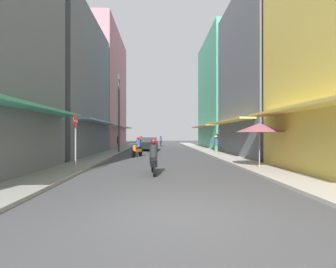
{
  "coord_description": "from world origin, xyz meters",
  "views": [
    {
      "loc": [
        -0.35,
        -5.21,
        1.75
      ],
      "look_at": [
        0.68,
        21.04,
        1.81
      ],
      "focal_mm": 26.1,
      "sensor_mm": 36.0,
      "label": 1
    }
  ],
  "objects_px": {
    "motorbike_white": "(141,143)",
    "parked_car": "(149,144)",
    "motorbike_orange": "(137,148)",
    "pedestrian_far": "(216,143)",
    "motorbike_black": "(153,158)",
    "motorbike_maroon": "(161,142)",
    "pedestrian_midway": "(118,141)",
    "street_sign_no_entry": "(76,135)",
    "utility_pole": "(119,113)",
    "vendor_umbrella": "(259,128)"
  },
  "relations": [
    {
      "from": "motorbike_white",
      "to": "parked_car",
      "type": "bearing_deg",
      "value": -75.92
    },
    {
      "from": "motorbike_orange",
      "to": "pedestrian_far",
      "type": "xyz_separation_m",
      "value": [
        6.97,
        2.92,
        0.26
      ]
    },
    {
      "from": "motorbike_black",
      "to": "motorbike_maroon",
      "type": "distance_m",
      "value": 25.78
    },
    {
      "from": "motorbike_black",
      "to": "pedestrian_midway",
      "type": "xyz_separation_m",
      "value": [
        -4.2,
        16.27,
        0.29
      ]
    },
    {
      "from": "parked_car",
      "to": "pedestrian_far",
      "type": "xyz_separation_m",
      "value": [
        6.3,
        -4.83,
        0.22
      ]
    },
    {
      "from": "motorbike_white",
      "to": "pedestrian_midway",
      "type": "height_order",
      "value": "pedestrian_midway"
    },
    {
      "from": "motorbike_maroon",
      "to": "motorbike_black",
      "type": "bearing_deg",
      "value": -91.28
    },
    {
      "from": "motorbike_maroon",
      "to": "pedestrian_far",
      "type": "relative_size",
      "value": 1.06
    },
    {
      "from": "motorbike_maroon",
      "to": "pedestrian_midway",
      "type": "height_order",
      "value": "pedestrian_midway"
    },
    {
      "from": "motorbike_black",
      "to": "street_sign_no_entry",
      "type": "relative_size",
      "value": 0.68
    },
    {
      "from": "motorbike_black",
      "to": "motorbike_maroon",
      "type": "height_order",
      "value": "same"
    },
    {
      "from": "motorbike_black",
      "to": "motorbike_maroon",
      "type": "bearing_deg",
      "value": 88.72
    },
    {
      "from": "utility_pole",
      "to": "street_sign_no_entry",
      "type": "bearing_deg",
      "value": -89.53
    },
    {
      "from": "vendor_umbrella",
      "to": "utility_pole",
      "type": "xyz_separation_m",
      "value": [
        -8.69,
        11.32,
        1.73
      ]
    },
    {
      "from": "utility_pole",
      "to": "street_sign_no_entry",
      "type": "height_order",
      "value": "utility_pole"
    },
    {
      "from": "motorbike_maroon",
      "to": "pedestrian_far",
      "type": "bearing_deg",
      "value": -70.89
    },
    {
      "from": "motorbike_white",
      "to": "street_sign_no_entry",
      "type": "xyz_separation_m",
      "value": [
        -1.42,
        -21.03,
        1.01
      ]
    },
    {
      "from": "utility_pole",
      "to": "street_sign_no_entry",
      "type": "xyz_separation_m",
      "value": [
        0.1,
        -12.3,
        -2.1
      ]
    },
    {
      "from": "motorbike_black",
      "to": "street_sign_no_entry",
      "type": "distance_m",
      "value": 3.55
    },
    {
      "from": "motorbike_maroon",
      "to": "vendor_umbrella",
      "type": "xyz_separation_m",
      "value": [
        4.62,
        -24.68,
        1.39
      ]
    },
    {
      "from": "parked_car",
      "to": "vendor_umbrella",
      "type": "xyz_separation_m",
      "value": [
        5.96,
        -15.19,
        1.35
      ]
    },
    {
      "from": "pedestrian_midway",
      "to": "utility_pole",
      "type": "xyz_separation_m",
      "value": [
        0.7,
        -3.85,
        2.82
      ]
    },
    {
      "from": "motorbike_maroon",
      "to": "pedestrian_midway",
      "type": "xyz_separation_m",
      "value": [
        -4.77,
        -9.51,
        0.29
      ]
    },
    {
      "from": "vendor_umbrella",
      "to": "utility_pole",
      "type": "relative_size",
      "value": 0.31
    },
    {
      "from": "vendor_umbrella",
      "to": "utility_pole",
      "type": "bearing_deg",
      "value": 127.52
    },
    {
      "from": "parked_car",
      "to": "utility_pole",
      "type": "height_order",
      "value": "utility_pole"
    },
    {
      "from": "motorbike_black",
      "to": "parked_car",
      "type": "distance_m",
      "value": 16.3
    },
    {
      "from": "parked_car",
      "to": "vendor_umbrella",
      "type": "bearing_deg",
      "value": -68.58
    },
    {
      "from": "pedestrian_far",
      "to": "parked_car",
      "type": "bearing_deg",
      "value": 142.55
    },
    {
      "from": "motorbike_white",
      "to": "street_sign_no_entry",
      "type": "bearing_deg",
      "value": -93.85
    },
    {
      "from": "motorbike_black",
      "to": "motorbike_maroon",
      "type": "xyz_separation_m",
      "value": [
        0.57,
        25.77,
        0.0
      ]
    },
    {
      "from": "pedestrian_midway",
      "to": "motorbike_black",
      "type": "bearing_deg",
      "value": -75.52
    },
    {
      "from": "pedestrian_midway",
      "to": "vendor_umbrella",
      "type": "xyz_separation_m",
      "value": [
        9.39,
        -15.18,
        1.09
      ]
    },
    {
      "from": "motorbike_black",
      "to": "pedestrian_far",
      "type": "xyz_separation_m",
      "value": [
        5.53,
        11.45,
        0.26
      ]
    },
    {
      "from": "pedestrian_far",
      "to": "utility_pole",
      "type": "relative_size",
      "value": 0.23
    },
    {
      "from": "parked_car",
      "to": "motorbike_white",
      "type": "bearing_deg",
      "value": 104.08
    },
    {
      "from": "parked_car",
      "to": "utility_pole",
      "type": "xyz_separation_m",
      "value": [
        -2.73,
        -3.87,
        3.08
      ]
    },
    {
      "from": "motorbike_white",
      "to": "motorbike_maroon",
      "type": "height_order",
      "value": "same"
    },
    {
      "from": "motorbike_white",
      "to": "vendor_umbrella",
      "type": "distance_m",
      "value": 21.35
    },
    {
      "from": "parked_car",
      "to": "vendor_umbrella",
      "type": "height_order",
      "value": "vendor_umbrella"
    },
    {
      "from": "motorbike_white",
      "to": "street_sign_no_entry",
      "type": "distance_m",
      "value": 21.1
    },
    {
      "from": "vendor_umbrella",
      "to": "utility_pole",
      "type": "height_order",
      "value": "utility_pole"
    },
    {
      "from": "pedestrian_far",
      "to": "street_sign_no_entry",
      "type": "distance_m",
      "value": 14.46
    },
    {
      "from": "motorbike_black",
      "to": "utility_pole",
      "type": "relative_size",
      "value": 0.24
    },
    {
      "from": "motorbike_white",
      "to": "pedestrian_midway",
      "type": "distance_m",
      "value": 5.36
    },
    {
      "from": "utility_pole",
      "to": "vendor_umbrella",
      "type": "bearing_deg",
      "value": -52.48
    },
    {
      "from": "motorbike_maroon",
      "to": "street_sign_no_entry",
      "type": "relative_size",
      "value": 0.68
    },
    {
      "from": "motorbike_maroon",
      "to": "pedestrian_far",
      "type": "height_order",
      "value": "pedestrian_far"
    },
    {
      "from": "motorbike_orange",
      "to": "motorbike_white",
      "type": "xyz_separation_m",
      "value": [
        -0.55,
        12.61,
        0.0
      ]
    },
    {
      "from": "motorbike_orange",
      "to": "pedestrian_far",
      "type": "bearing_deg",
      "value": 22.73
    }
  ]
}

